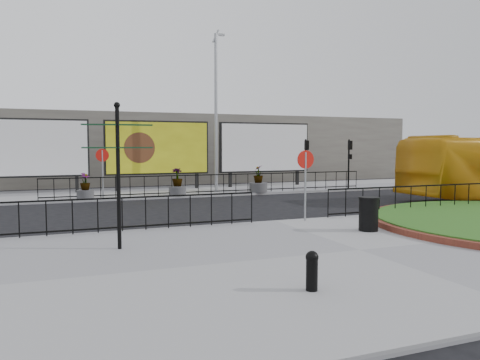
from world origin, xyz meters
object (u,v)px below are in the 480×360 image
fingerpost_sign (118,161)px  bollard (312,269)px  billboard_mid (158,148)px  litter_bin (369,214)px  planter_c (258,183)px  planter_a (85,189)px  planter_b (177,185)px  lamp_post (216,109)px

fingerpost_sign → bollard: fingerpost_sign is taller
bollard → fingerpost_sign: bearing=120.6°
billboard_mid → fingerpost_sign: 16.17m
litter_bin → planter_c: size_ratio=0.69×
planter_a → litter_bin: bearing=-57.9°
bollard → litter_bin: bearing=44.6°
planter_a → planter_b: size_ratio=0.89×
billboard_mid → planter_b: 4.07m
fingerpost_sign → litter_bin: size_ratio=3.54×
planter_c → lamp_post: bearing=140.9°
billboard_mid → bollard: 20.58m
litter_bin → planter_a: (-7.70, 12.26, -0.06)m
bollard → billboard_mid: bearing=86.3°
lamp_post → litter_bin: bearing=-88.6°
fingerpost_sign → lamp_post: bearing=73.1°
fingerpost_sign → planter_b: bearing=80.5°
fingerpost_sign → planter_c: size_ratio=2.46×
billboard_mid → bollard: (-1.31, -20.44, -2.08)m
fingerpost_sign → bollard: 5.88m
lamp_post → fingerpost_sign: bearing=-117.7°
lamp_post → bollard: size_ratio=12.56×
lamp_post → planter_b: size_ratio=6.34×
lamp_post → planter_a: bearing=-167.7°
lamp_post → planter_b: (-2.71, -1.60, -4.16)m
litter_bin → fingerpost_sign: bearing=178.4°
fingerpost_sign → planter_a: 12.19m
bollard → litter_bin: litter_bin is taller
fingerpost_sign → planter_c: fingerpost_sign is taller
lamp_post → planter_a: size_ratio=7.15×
litter_bin → planter_b: planter_b is taller
planter_c → bollard: bearing=-110.5°
billboard_mid → lamp_post: size_ratio=0.67×
planter_a → planter_c: bearing=0.0°
billboard_mid → fingerpost_sign: billboard_mid is taller
planter_b → planter_c: 4.67m
planter_b → lamp_post: bearing=30.6°
litter_bin → planter_b: (-3.05, 12.26, 0.02)m
billboard_mid → lamp_post: 4.23m
bollard → planter_a: planter_a is taller
bollard → planter_c: bearing=69.5°
bollard → litter_bin: (4.67, 4.60, 0.13)m
billboard_mid → planter_a: (-4.35, -3.57, -2.01)m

